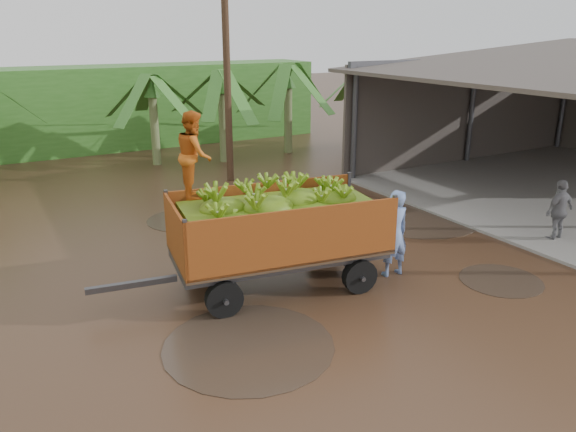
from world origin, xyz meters
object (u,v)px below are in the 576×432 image
object	(u,v)px
banana_trailer	(276,226)
man_blue	(394,233)
man_grey	(559,211)
utility_pole	(227,69)

from	to	relation	value
banana_trailer	man_blue	world-z (taller)	banana_trailer
man_blue	banana_trailer	bearing A→B (deg)	-15.46
banana_trailer	man_grey	distance (m)	7.54
banana_trailer	utility_pole	bearing A→B (deg)	80.89
banana_trailer	utility_pole	xyz separation A→B (m)	(2.70, 8.40, 2.56)
man_blue	utility_pole	size ratio (longest dim) A/B	0.25
banana_trailer	man_blue	size ratio (longest dim) A/B	3.14
man_blue	utility_pole	distance (m)	9.62
man_blue	utility_pole	xyz separation A→B (m)	(0.24, 9.17, 2.91)
man_blue	man_grey	xyz separation A→B (m)	(4.96, -0.45, -0.16)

